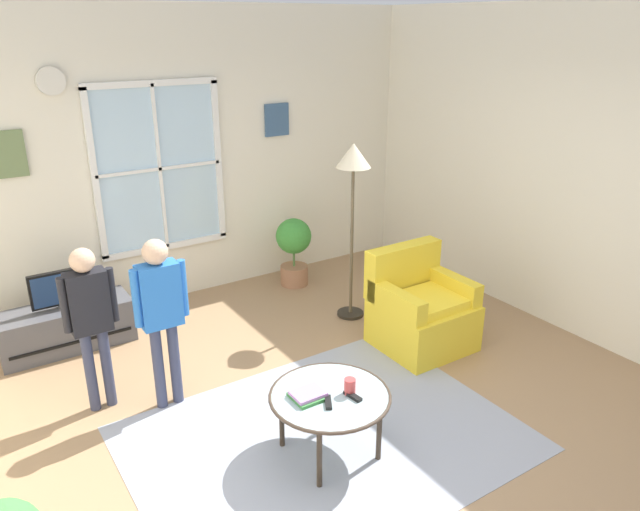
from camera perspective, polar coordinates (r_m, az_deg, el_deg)
ground_plane at (r=4.46m, az=2.92°, el=-16.69°), size 5.84×6.43×0.02m
back_wall at (r=6.29m, az=-13.19°, el=8.93°), size 5.24×0.17×2.90m
side_wall_right at (r=5.70m, az=25.72°, el=6.16°), size 0.12×5.83×2.90m
area_rug at (r=4.42m, az=0.50°, el=-16.82°), size 2.61×1.99×0.01m
tv_stand at (r=5.84m, az=-22.76°, el=-6.24°), size 1.12×0.43×0.40m
television at (r=5.69m, az=-23.28°, el=-2.87°), size 0.50×0.08×0.34m
armchair at (r=5.46m, az=9.40°, el=-5.18°), size 0.76×0.74×0.87m
coffee_table at (r=4.05m, az=0.93°, el=-13.28°), size 0.80×0.80×0.46m
book_stack at (r=4.00m, az=-1.14°, el=-12.99°), size 0.21×0.20×0.04m
cup at (r=4.03m, az=2.83°, el=-12.20°), size 0.08×0.08×0.11m
remote_near_books at (r=4.01m, az=3.09°, el=-13.07°), size 0.06×0.14×0.02m
remote_near_cup at (r=3.95m, az=0.78°, el=-13.65°), size 0.10×0.14×0.02m
person_black_shirt at (r=4.62m, az=-20.85°, el=-4.92°), size 0.38×0.17×1.28m
person_blue_shirt at (r=4.49m, az=-14.78°, el=-4.52°), size 0.40×0.18×1.33m
potted_plant_by_window at (r=6.58m, az=-2.49°, el=0.88°), size 0.39×0.39×0.76m
floor_lamp at (r=5.57m, az=3.14°, el=7.71°), size 0.32×0.32×1.71m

